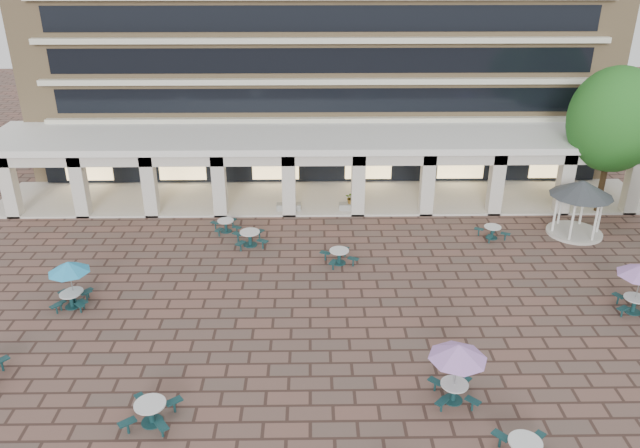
{
  "coord_description": "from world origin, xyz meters",
  "views": [
    {
      "loc": [
        -0.75,
        -23.02,
        15.7
      ],
      "look_at": [
        -0.35,
        3.0,
        3.67
      ],
      "focal_mm": 35.0,
      "sensor_mm": 36.0,
      "label": 1
    }
  ],
  "objects": [
    {
      "name": "picnic_table_6",
      "position": [
        4.48,
        -4.79,
        2.11
      ],
      "size": [
        2.15,
        2.15,
        2.49
      ],
      "rotation": [
        0.0,
        0.0,
        0.03
      ],
      "color": "#153D41",
      "rests_on": "ground"
    },
    {
      "name": "planter_left",
      "position": [
        -2.17,
        12.9,
        0.44
      ],
      "size": [
        1.5,
        0.6,
        1.18
      ],
      "color": "#9B9B96",
      "rests_on": "ground"
    },
    {
      "name": "picnic_table_12",
      "position": [
        -5.75,
        10.0,
        0.43
      ],
      "size": [
        1.92,
        1.92,
        0.72
      ],
      "rotation": [
        0.0,
        0.0,
        0.33
      ],
      "color": "#153D41",
      "rests_on": "ground"
    },
    {
      "name": "picnic_table_9",
      "position": [
        -4.17,
        8.19,
        0.5
      ],
      "size": [
        2.14,
        2.14,
        0.84
      ],
      "rotation": [
        0.0,
        0.0,
        0.22
      ],
      "color": "#153D41",
      "rests_on": "ground"
    },
    {
      "name": "picnic_table_13",
      "position": [
        9.57,
        8.9,
        0.43
      ],
      "size": [
        1.94,
        1.94,
        0.72
      ],
      "rotation": [
        0.0,
        0.0,
        0.33
      ],
      "color": "#153D41",
      "rests_on": "ground"
    },
    {
      "name": "picnic_table_10",
      "position": [
        0.7,
        6.0,
        0.46
      ],
      "size": [
        2.07,
        2.07,
        0.77
      ],
      "rotation": [
        0.0,
        0.0,
        0.34
      ],
      "color": "#153D41",
      "rests_on": "ground"
    },
    {
      "name": "retail_arcade",
      "position": [
        0.0,
        14.8,
        3.0
      ],
      "size": [
        42.0,
        6.6,
        4.4
      ],
      "color": "white",
      "rests_on": "ground"
    },
    {
      "name": "planter_right",
      "position": [
        1.74,
        12.9,
        0.52
      ],
      "size": [
        1.5,
        0.77,
        1.27
      ],
      "color": "#9B9B96",
      "rests_on": "ground"
    },
    {
      "name": "tree_east_c",
      "position": [
        17.12,
        12.47,
        5.92
      ],
      "size": [
        5.44,
        5.44,
        9.06
      ],
      "color": "#42311A",
      "rests_on": "ground"
    },
    {
      "name": "picnic_table_8",
      "position": [
        -11.92,
        1.91,
        0.44
      ],
      "size": [
        1.71,
        1.71,
        0.73
      ],
      "rotation": [
        0.0,
        0.0,
        0.06
      ],
      "color": "#153D41",
      "rests_on": "ground"
    },
    {
      "name": "picnic_table_4",
      "position": [
        -11.88,
        2.17,
        1.89
      ],
      "size": [
        1.92,
        1.92,
        2.22
      ],
      "rotation": [
        0.0,
        0.0,
        0.11
      ],
      "color": "#153D41",
      "rests_on": "ground"
    },
    {
      "name": "picnic_table_5",
      "position": [
        -6.45,
        -5.78,
        0.51
      ],
      "size": [
        2.08,
        2.08,
        0.85
      ],
      "rotation": [
        0.0,
        0.0,
        -0.14
      ],
      "color": "#153D41",
      "rests_on": "ground"
    },
    {
      "name": "ground",
      "position": [
        0.0,
        0.0,
        0.0
      ],
      "size": [
        120.0,
        120.0,
        0.0
      ],
      "primitive_type": "plane",
      "color": "brown",
      "rests_on": "ground"
    },
    {
      "name": "gazebo",
      "position": [
        14.51,
        9.39,
        2.46
      ],
      "size": [
        3.51,
        3.51,
        3.27
      ],
      "rotation": [
        0.0,
        0.0,
        -0.07
      ],
      "color": "beige",
      "rests_on": "ground"
    }
  ]
}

